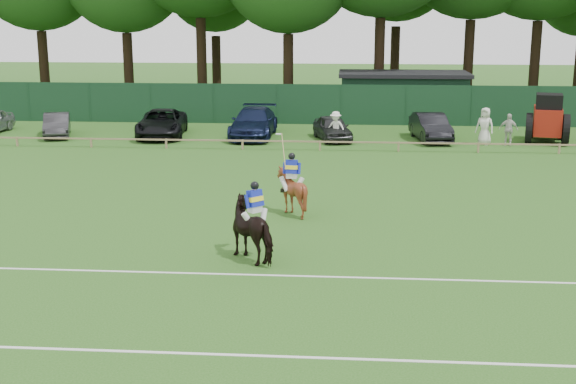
# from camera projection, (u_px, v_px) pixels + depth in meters

# --- Properties ---
(ground) EXTENTS (160.00, 160.00, 0.00)m
(ground) POSITION_uv_depth(u_px,v_px,m) (263.00, 263.00, 22.09)
(ground) COLOR #1E4C14
(ground) RESTS_ON ground
(horse_dark) EXTENTS (2.16, 2.18, 1.78)m
(horse_dark) POSITION_uv_depth(u_px,v_px,m) (255.00, 229.00, 22.30)
(horse_dark) COLOR black
(horse_dark) RESTS_ON ground
(horse_chestnut) EXTENTS (1.49, 1.64, 1.65)m
(horse_chestnut) POSITION_uv_depth(u_px,v_px,m) (292.00, 191.00, 27.17)
(horse_chestnut) COLOR maroon
(horse_chestnut) RESTS_ON ground
(sedan_grey) EXTENTS (2.58, 4.21, 1.31)m
(sedan_grey) POSITION_uv_depth(u_px,v_px,m) (57.00, 125.00, 43.61)
(sedan_grey) COLOR #2A2A2C
(sedan_grey) RESTS_ON ground
(suv_black) EXTENTS (3.14, 5.71, 1.52)m
(suv_black) POSITION_uv_depth(u_px,v_px,m) (162.00, 123.00, 43.51)
(suv_black) COLOR black
(suv_black) RESTS_ON ground
(sedan_navy) EXTENTS (2.42, 5.68, 1.64)m
(sedan_navy) POSITION_uv_depth(u_px,v_px,m) (254.00, 123.00, 43.29)
(sedan_navy) COLOR #121938
(sedan_navy) RESTS_ON ground
(hatch_grey) EXTENTS (2.56, 4.20, 1.34)m
(hatch_grey) POSITION_uv_depth(u_px,v_px,m) (332.00, 128.00, 42.40)
(hatch_grey) COLOR #2E2E30
(hatch_grey) RESTS_ON ground
(estate_black) EXTENTS (2.14, 4.66, 1.48)m
(estate_black) POSITION_uv_depth(u_px,v_px,m) (431.00, 127.00, 42.27)
(estate_black) COLOR black
(estate_black) RESTS_ON ground
(spectator_left) EXTENTS (1.27, 1.01, 1.73)m
(spectator_left) POSITION_uv_depth(u_px,v_px,m) (336.00, 127.00, 41.33)
(spectator_left) COLOR silver
(spectator_left) RESTS_ON ground
(spectator_mid) EXTENTS (1.06, 0.63, 1.70)m
(spectator_mid) POSITION_uv_depth(u_px,v_px,m) (508.00, 130.00, 40.70)
(spectator_mid) COLOR beige
(spectator_mid) RESTS_ON ground
(spectator_right) EXTENTS (1.15, 1.02, 1.98)m
(spectator_right) POSITION_uv_depth(u_px,v_px,m) (485.00, 126.00, 40.91)
(spectator_right) COLOR silver
(spectator_right) RESTS_ON ground
(rider_dark) EXTENTS (0.77, 0.75, 1.41)m
(rider_dark) POSITION_uv_depth(u_px,v_px,m) (255.00, 203.00, 22.11)
(rider_dark) COLOR silver
(rider_dark) RESTS_ON ground
(rider_chestnut) EXTENTS (0.93, 0.63, 2.05)m
(rider_chestnut) POSITION_uv_depth(u_px,v_px,m) (292.00, 171.00, 26.99)
(rider_chestnut) COLOR silver
(rider_chestnut) RESTS_ON ground
(pitch_lines) EXTENTS (60.00, 5.10, 0.01)m
(pitch_lines) POSITION_uv_depth(u_px,v_px,m) (247.00, 310.00, 18.69)
(pitch_lines) COLOR silver
(pitch_lines) RESTS_ON ground
(pitch_rail) EXTENTS (62.10, 0.10, 0.50)m
(pitch_rail) POSITION_uv_depth(u_px,v_px,m) (301.00, 142.00, 39.43)
(pitch_rail) COLOR #997F5B
(pitch_rail) RESTS_ON ground
(perimeter_fence) EXTENTS (92.08, 0.08, 2.50)m
(perimeter_fence) POSITION_uv_depth(u_px,v_px,m) (309.00, 104.00, 47.97)
(perimeter_fence) COLOR #14351E
(perimeter_fence) RESTS_ON ground
(utility_shed) EXTENTS (8.40, 4.40, 3.04)m
(utility_shed) POSITION_uv_depth(u_px,v_px,m) (403.00, 95.00, 50.36)
(utility_shed) COLOR #14331E
(utility_shed) RESTS_ON ground
(tree_row) EXTENTS (96.00, 12.00, 21.00)m
(tree_row) POSITION_uv_depth(u_px,v_px,m) (342.00, 108.00, 55.86)
(tree_row) COLOR #26561C
(tree_row) RESTS_ON ground
(tractor) EXTENTS (2.73, 3.53, 2.66)m
(tractor) POSITION_uv_depth(u_px,v_px,m) (548.00, 119.00, 41.50)
(tractor) COLOR maroon
(tractor) RESTS_ON ground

